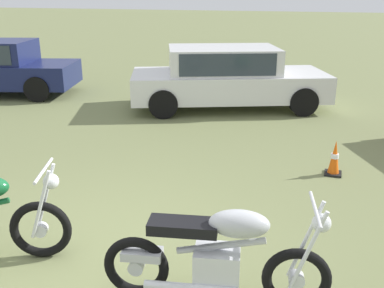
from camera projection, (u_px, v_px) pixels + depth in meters
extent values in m
plane|color=olive|center=(96.00, 261.00, 4.62)|extent=(120.00, 120.00, 0.00)
torus|color=black|center=(41.00, 230.00, 4.60)|extent=(0.63, 0.31, 0.64)
cylinder|color=silver|center=(41.00, 230.00, 4.60)|extent=(0.17, 0.14, 0.14)
cylinder|color=silver|center=(46.00, 197.00, 4.58)|extent=(0.26, 0.13, 0.74)
cylinder|color=silver|center=(41.00, 205.00, 4.41)|extent=(0.26, 0.13, 0.74)
cylinder|color=silver|center=(44.00, 170.00, 4.39)|extent=(0.26, 0.61, 0.03)
sphere|color=silver|center=(51.00, 181.00, 4.43)|extent=(0.21, 0.21, 0.16)
torus|color=black|center=(296.00, 279.00, 3.84)|extent=(0.61, 0.20, 0.60)
torus|color=black|center=(136.00, 267.00, 4.01)|extent=(0.61, 0.20, 0.60)
cylinder|color=silver|center=(296.00, 279.00, 3.84)|extent=(0.16, 0.12, 0.14)
cylinder|color=silver|center=(136.00, 267.00, 4.01)|extent=(0.16, 0.12, 0.14)
cylinder|color=silver|center=(306.00, 240.00, 3.81)|extent=(0.28, 0.09, 0.75)
cylinder|color=silver|center=(308.00, 251.00, 3.64)|extent=(0.28, 0.09, 0.75)
cube|color=silver|center=(217.00, 265.00, 3.90)|extent=(0.45, 0.37, 0.32)
cylinder|color=#B7BABF|center=(221.00, 246.00, 3.83)|extent=(0.77, 0.20, 0.22)
ellipsoid|color=#B7BABF|center=(239.00, 224.00, 3.74)|extent=(0.56, 0.35, 0.24)
cube|color=black|center=(183.00, 226.00, 3.82)|extent=(0.63, 0.35, 0.10)
cube|color=#B7BABF|center=(142.00, 254.00, 3.96)|extent=(0.39, 0.24, 0.08)
cylinder|color=silver|center=(315.00, 209.00, 3.61)|extent=(0.15, 0.63, 0.03)
sphere|color=silver|center=(321.00, 223.00, 3.64)|extent=(0.19, 0.19, 0.16)
cylinder|color=silver|center=(190.00, 288.00, 3.82)|extent=(0.80, 0.23, 0.08)
cylinder|color=black|center=(58.00, 77.00, 12.66)|extent=(0.68, 0.39, 0.64)
cylinder|color=black|center=(37.00, 89.00, 11.16)|extent=(0.68, 0.39, 0.64)
cube|color=silver|center=(229.00, 85.00, 10.53)|extent=(4.89, 3.41, 0.60)
cube|color=silver|center=(223.00, 60.00, 10.33)|extent=(2.93, 2.47, 0.60)
cube|color=#2D3842|center=(223.00, 59.00, 10.32)|extent=(2.60, 2.37, 0.48)
cylinder|color=black|center=(283.00, 86.00, 11.52)|extent=(0.68, 0.44, 0.64)
cylinder|color=black|center=(303.00, 102.00, 9.88)|extent=(0.68, 0.44, 0.64)
cylinder|color=black|center=(163.00, 88.00, 11.32)|extent=(0.68, 0.44, 0.64)
cylinder|color=black|center=(163.00, 104.00, 9.69)|extent=(0.68, 0.44, 0.64)
cone|color=#EA590F|center=(335.00, 158.00, 6.71)|extent=(0.18, 0.18, 0.54)
cube|color=black|center=(333.00, 173.00, 6.80)|extent=(0.25, 0.25, 0.03)
cylinder|color=white|center=(335.00, 156.00, 6.70)|extent=(0.12, 0.12, 0.07)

